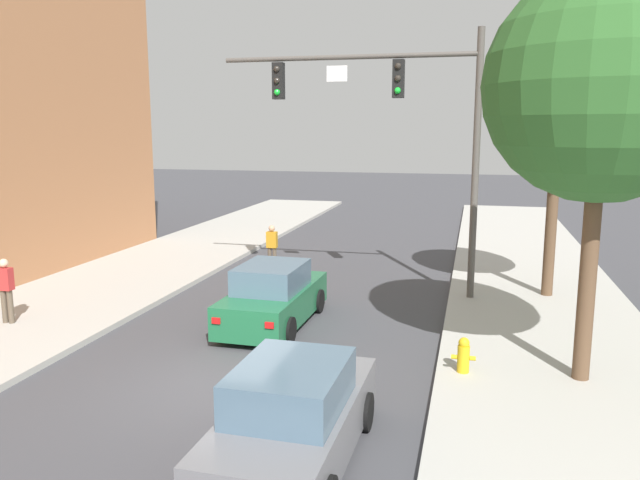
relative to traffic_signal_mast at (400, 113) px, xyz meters
The scene contains 10 objects.
ground_plane 9.46m from the traffic_signal_mast, 108.41° to the right, with size 120.00×120.00×0.00m, color #424247.
sidewalk_right 9.95m from the traffic_signal_mast, 61.31° to the right, with size 5.00×60.00×0.15m, color #B2AFA8.
traffic_signal_mast is the anchor object (origin of this frame).
car_lead_green 6.36m from the traffic_signal_mast, 128.82° to the right, with size 1.90×4.27×1.60m.
car_following_grey 10.80m from the traffic_signal_mast, 91.84° to the right, with size 1.90×4.27×1.60m.
pedestrian_sidewalk_left_walker 11.35m from the traffic_signal_mast, 149.75° to the right, with size 0.36×0.22×1.64m.
pedestrian_crossing_road 6.88m from the traffic_signal_mast, 152.85° to the left, with size 0.36×0.22×1.64m.
fire_hydrant 7.88m from the traffic_signal_mast, 70.50° to the right, with size 0.48×0.24×0.72m.
street_tree_nearest 7.07m from the traffic_signal_mast, 52.54° to the right, with size 4.26×4.26×7.70m.
street_tree_second 4.39m from the traffic_signal_mast, 10.50° to the left, with size 3.39×3.39×6.86m.
Camera 1 is at (4.60, -10.63, 4.95)m, focal length 35.09 mm.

